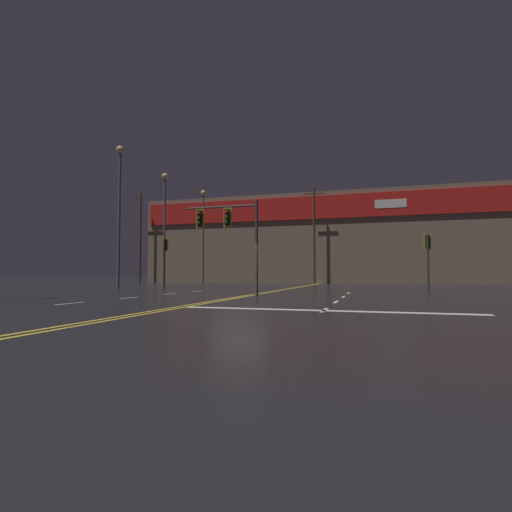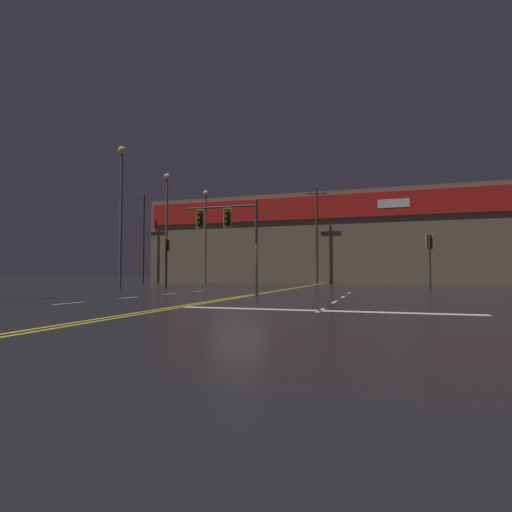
{
  "view_description": "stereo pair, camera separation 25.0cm",
  "coord_description": "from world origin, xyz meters",
  "px_view_note": "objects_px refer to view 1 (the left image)",
  "views": [
    {
      "loc": [
        6.0,
        -17.21,
        1.06
      ],
      "look_at": [
        0.0,
        2.72,
        2.0
      ],
      "focal_mm": 28.0,
      "sensor_mm": 36.0,
      "label": 1
    },
    {
      "loc": [
        6.23,
        -17.14,
        1.06
      ],
      "look_at": [
        0.0,
        2.72,
        2.0
      ],
      "focal_mm": 28.0,
      "sensor_mm": 36.0,
      "label": 2
    }
  ],
  "objects_px": {
    "streetlight_median_approach": "(165,214)",
    "streetlight_far_right": "(119,198)",
    "traffic_signal_corner_northeast": "(428,249)",
    "traffic_signal_median": "(226,225)",
    "traffic_signal_corner_northwest": "(165,251)",
    "streetlight_far_median": "(203,224)"
  },
  "relations": [
    {
      "from": "traffic_signal_corner_northeast",
      "to": "streetlight_median_approach",
      "type": "height_order",
      "value": "streetlight_median_approach"
    },
    {
      "from": "traffic_signal_corner_northwest",
      "to": "streetlight_far_median",
      "type": "xyz_separation_m",
      "value": [
        -2.19,
        11.84,
        3.54
      ]
    },
    {
      "from": "traffic_signal_corner_northwest",
      "to": "streetlight_far_median",
      "type": "height_order",
      "value": "streetlight_far_median"
    },
    {
      "from": "traffic_signal_corner_northeast",
      "to": "streetlight_median_approach",
      "type": "relative_size",
      "value": 0.36
    },
    {
      "from": "traffic_signal_corner_northwest",
      "to": "streetlight_far_median",
      "type": "relative_size",
      "value": 0.38
    },
    {
      "from": "traffic_signal_corner_northeast",
      "to": "streetlight_far_median",
      "type": "distance_m",
      "value": 24.03
    },
    {
      "from": "traffic_signal_median",
      "to": "streetlight_far_right",
      "type": "height_order",
      "value": "streetlight_far_right"
    },
    {
      "from": "streetlight_median_approach",
      "to": "streetlight_far_median",
      "type": "distance_m",
      "value": 7.92
    },
    {
      "from": "streetlight_median_approach",
      "to": "streetlight_far_right",
      "type": "height_order",
      "value": "streetlight_far_right"
    },
    {
      "from": "traffic_signal_median",
      "to": "traffic_signal_corner_northwest",
      "type": "distance_m",
      "value": 11.93
    },
    {
      "from": "streetlight_far_median",
      "to": "streetlight_far_right",
      "type": "bearing_deg",
      "value": -90.36
    },
    {
      "from": "traffic_signal_corner_northwest",
      "to": "streetlight_far_right",
      "type": "distance_m",
      "value": 5.06
    },
    {
      "from": "traffic_signal_corner_northeast",
      "to": "streetlight_far_median",
      "type": "bearing_deg",
      "value": 151.06
    },
    {
      "from": "traffic_signal_corner_northeast",
      "to": "streetlight_median_approach",
      "type": "bearing_deg",
      "value": 170.3
    },
    {
      "from": "traffic_signal_median",
      "to": "streetlight_far_right",
      "type": "bearing_deg",
      "value": 150.29
    },
    {
      "from": "traffic_signal_corner_northwest",
      "to": "streetlight_median_approach",
      "type": "distance_m",
      "value": 5.73
    },
    {
      "from": "traffic_signal_median",
      "to": "streetlight_median_approach",
      "type": "relative_size",
      "value": 0.47
    },
    {
      "from": "traffic_signal_median",
      "to": "streetlight_far_median",
      "type": "distance_m",
      "value": 23.1
    },
    {
      "from": "streetlight_median_approach",
      "to": "streetlight_far_median",
      "type": "bearing_deg",
      "value": 89.29
    },
    {
      "from": "traffic_signal_corner_northwest",
      "to": "streetlight_median_approach",
      "type": "height_order",
      "value": "streetlight_median_approach"
    },
    {
      "from": "traffic_signal_corner_northeast",
      "to": "streetlight_median_approach",
      "type": "xyz_separation_m",
      "value": [
        -20.88,
        3.57,
        3.64
      ]
    },
    {
      "from": "streetlight_far_right",
      "to": "streetlight_far_median",
      "type": "xyz_separation_m",
      "value": [
        0.09,
        14.38,
        -0.19
      ]
    }
  ]
}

